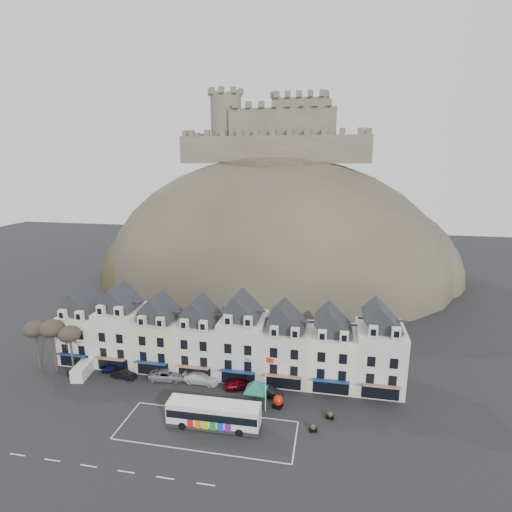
{
  "coord_description": "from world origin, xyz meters",
  "views": [
    {
      "loc": [
        16.24,
        -40.08,
        32.75
      ],
      "look_at": [
        3.79,
        24.0,
        17.08
      ],
      "focal_mm": 28.0,
      "sensor_mm": 36.0,
      "label": 1
    }
  ],
  "objects_px": {
    "white_van": "(82,370)",
    "car_black": "(124,374)",
    "flagpole": "(266,380)",
    "car_silver": "(167,375)",
    "car_charcoal": "(268,391)",
    "car_navy": "(115,368)",
    "red_buoy": "(278,401)",
    "bus": "(214,413)",
    "car_white": "(201,378)",
    "car_maroon": "(239,384)",
    "bus_shelter": "(256,385)"
  },
  "relations": [
    {
      "from": "car_black",
      "to": "car_silver",
      "type": "height_order",
      "value": "car_silver"
    },
    {
      "from": "car_silver",
      "to": "white_van",
      "type": "bearing_deg",
      "value": 89.28
    },
    {
      "from": "white_van",
      "to": "car_navy",
      "type": "height_order",
      "value": "white_van"
    },
    {
      "from": "white_van",
      "to": "car_silver",
      "type": "xyz_separation_m",
      "value": [
        13.36,
        1.65,
        -0.21
      ]
    },
    {
      "from": "white_van",
      "to": "car_white",
      "type": "height_order",
      "value": "white_van"
    },
    {
      "from": "car_black",
      "to": "car_white",
      "type": "height_order",
      "value": "car_white"
    },
    {
      "from": "car_white",
      "to": "car_maroon",
      "type": "distance_m",
      "value": 6.07
    },
    {
      "from": "bus",
      "to": "car_charcoal",
      "type": "relative_size",
      "value": 2.75
    },
    {
      "from": "bus_shelter",
      "to": "car_maroon",
      "type": "distance_m",
      "value": 5.03
    },
    {
      "from": "bus",
      "to": "car_black",
      "type": "bearing_deg",
      "value": 152.73
    },
    {
      "from": "car_white",
      "to": "bus",
      "type": "bearing_deg",
      "value": -148.4
    },
    {
      "from": "flagpole",
      "to": "car_black",
      "type": "xyz_separation_m",
      "value": [
        -22.95,
        4.05,
        -4.01
      ]
    },
    {
      "from": "car_silver",
      "to": "car_charcoal",
      "type": "distance_m",
      "value": 15.84
    },
    {
      "from": "bus_shelter",
      "to": "car_black",
      "type": "bearing_deg",
      "value": 174.5
    },
    {
      "from": "flagpole",
      "to": "white_van",
      "type": "relative_size",
      "value": 1.78
    },
    {
      "from": "car_navy",
      "to": "car_white",
      "type": "bearing_deg",
      "value": -103.49
    },
    {
      "from": "red_buoy",
      "to": "car_white",
      "type": "relative_size",
      "value": 0.33
    },
    {
      "from": "flagpole",
      "to": "car_charcoal",
      "type": "xyz_separation_m",
      "value": [
        -0.38,
        3.65,
        -3.95
      ]
    },
    {
      "from": "white_van",
      "to": "car_maroon",
      "type": "relative_size",
      "value": 1.02
    },
    {
      "from": "red_buoy",
      "to": "car_charcoal",
      "type": "bearing_deg",
      "value": 126.24
    },
    {
      "from": "white_van",
      "to": "bus",
      "type": "bearing_deg",
      "value": -27.45
    },
    {
      "from": "bus",
      "to": "white_van",
      "type": "bearing_deg",
      "value": 161.0
    },
    {
      "from": "bus_shelter",
      "to": "red_buoy",
      "type": "distance_m",
      "value": 3.67
    },
    {
      "from": "white_van",
      "to": "car_charcoal",
      "type": "distance_m",
      "value": 29.14
    },
    {
      "from": "bus",
      "to": "flagpole",
      "type": "distance_m",
      "value": 7.87
    },
    {
      "from": "car_black",
      "to": "car_maroon",
      "type": "bearing_deg",
      "value": -81.29
    },
    {
      "from": "white_van",
      "to": "car_charcoal",
      "type": "relative_size",
      "value": 1.07
    },
    {
      "from": "car_silver",
      "to": "car_maroon",
      "type": "relative_size",
      "value": 1.23
    },
    {
      "from": "car_silver",
      "to": "car_charcoal",
      "type": "height_order",
      "value": "car_silver"
    },
    {
      "from": "car_silver",
      "to": "flagpole",
      "type": "bearing_deg",
      "value": -114.8
    },
    {
      "from": "flagpole",
      "to": "white_van",
      "type": "distance_m",
      "value": 29.92
    },
    {
      "from": "red_buoy",
      "to": "car_black",
      "type": "xyz_separation_m",
      "value": [
        -24.4,
        2.89,
        -0.25
      ]
    },
    {
      "from": "white_van",
      "to": "car_navy",
      "type": "distance_m",
      "value": 4.76
    },
    {
      "from": "bus_shelter",
      "to": "car_charcoal",
      "type": "bearing_deg",
      "value": 63.77
    },
    {
      "from": "red_buoy",
      "to": "white_van",
      "type": "distance_m",
      "value": 31.03
    },
    {
      "from": "car_charcoal",
      "to": "flagpole",
      "type": "bearing_deg",
      "value": -162.42
    },
    {
      "from": "car_white",
      "to": "car_charcoal",
      "type": "distance_m",
      "value": 10.53
    },
    {
      "from": "red_buoy",
      "to": "white_van",
      "type": "height_order",
      "value": "white_van"
    },
    {
      "from": "white_van",
      "to": "car_navy",
      "type": "bearing_deg",
      "value": 18.1
    },
    {
      "from": "red_buoy",
      "to": "car_navy",
      "type": "distance_m",
      "value": 27.1
    },
    {
      "from": "flagpole",
      "to": "car_navy",
      "type": "distance_m",
      "value": 26.2
    },
    {
      "from": "white_van",
      "to": "car_black",
      "type": "relative_size",
      "value": 1.17
    },
    {
      "from": "white_van",
      "to": "car_silver",
      "type": "distance_m",
      "value": 13.46
    },
    {
      "from": "car_black",
      "to": "bus_shelter",
      "type": "bearing_deg",
      "value": -90.49
    },
    {
      "from": "flagpole",
      "to": "white_van",
      "type": "height_order",
      "value": "flagpole"
    },
    {
      "from": "car_charcoal",
      "to": "red_buoy",
      "type": "bearing_deg",
      "value": -132.06
    },
    {
      "from": "bus",
      "to": "car_white",
      "type": "relative_size",
      "value": 2.18
    },
    {
      "from": "bus",
      "to": "car_black",
      "type": "relative_size",
      "value": 3.02
    },
    {
      "from": "bus_shelter",
      "to": "car_white",
      "type": "bearing_deg",
      "value": 159.44
    },
    {
      "from": "red_buoy",
      "to": "flagpole",
      "type": "relative_size",
      "value": 0.22
    }
  ]
}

